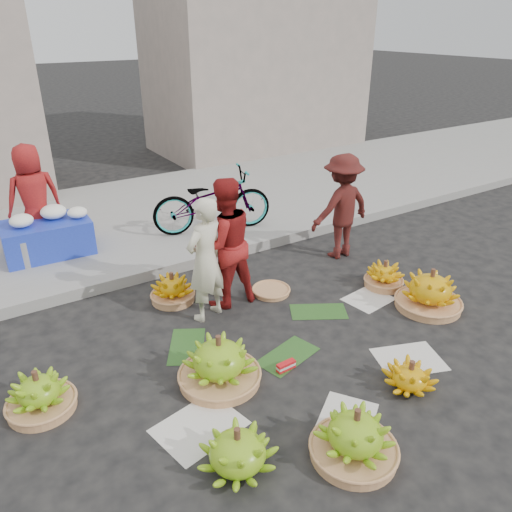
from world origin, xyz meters
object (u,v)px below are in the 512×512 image
banana_bunch_0 (219,362)px  flower_table (48,235)px  vendor_cream (205,260)px  bicycle (212,201)px  banana_bunch_4 (430,291)px

banana_bunch_0 → flower_table: 3.64m
vendor_cream → flower_table: vendor_cream is taller
banana_bunch_0 → bicycle: 3.49m
banana_bunch_0 → bicycle: size_ratio=0.47×
bicycle → banana_bunch_0: bearing=167.7°
banana_bunch_4 → bicycle: bearing=109.8°
banana_bunch_0 → banana_bunch_4: 2.74m
vendor_cream → banana_bunch_4: bearing=132.6°
vendor_cream → bicycle: 2.31m
vendor_cream → flower_table: bearing=-83.5°
banana_bunch_4 → flower_table: (-3.50, 3.70, 0.17)m
vendor_cream → bicycle: bearing=-138.8°
banana_bunch_0 → bicycle: bearing=63.1°
banana_bunch_0 → vendor_cream: vendor_cream is taller
banana_bunch_0 → flower_table: size_ratio=0.73×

